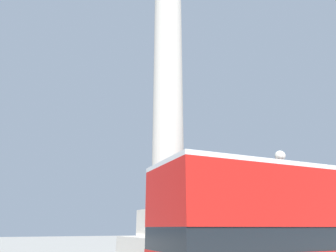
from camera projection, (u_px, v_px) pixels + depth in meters
monument_column at (168, 126)px, 15.46m from camera, size 5.19×5.19×24.98m
bus_b at (331, 240)px, 8.93m from camera, size 11.04×3.21×4.37m
equestrian_statue at (283, 242)px, 22.42m from camera, size 3.53×3.18×5.85m
street_lamp at (286, 207)px, 12.55m from camera, size 0.46×0.46×6.01m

